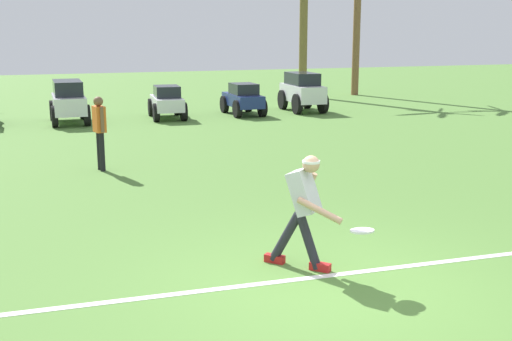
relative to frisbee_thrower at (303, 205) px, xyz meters
name	(u,v)px	position (x,y,z in m)	size (l,w,h in m)	color
ground_plane	(331,290)	(0.01, -0.76, -0.80)	(80.00, 80.00, 0.00)	#527F36
field_line_paint	(315,277)	(0.01, -0.36, -0.80)	(18.15, 0.11, 0.01)	white
frisbee_thrower	(303,205)	(0.00, 0.00, 0.00)	(0.67, 0.98, 1.43)	#23232D
frisbee_in_flight	(362,231)	(0.40, -0.74, -0.15)	(0.33, 0.33, 0.05)	white
teammate_midfield	(100,126)	(-1.65, 6.68, 0.14)	(0.26, 0.50, 1.56)	black
parked_car_slot_c	(68,100)	(-1.73, 14.35, -0.08)	(1.18, 2.41, 1.34)	silver
parked_car_slot_d	(167,102)	(1.45, 14.34, -0.24)	(1.26, 2.27, 1.10)	silver
parked_car_slot_e	(243,99)	(4.17, 14.38, -0.24)	(1.11, 2.21, 1.10)	navy
parked_car_slot_f	(302,91)	(6.54, 14.59, -0.06)	(1.29, 2.40, 1.40)	silver
palm_tree_left_of_centre	(304,5)	(8.83, 19.64, 3.20)	(3.79, 2.77, 6.93)	brown
palm_tree_right_of_centre	(358,3)	(11.33, 19.37, 3.33)	(2.89, 3.61, 7.16)	brown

